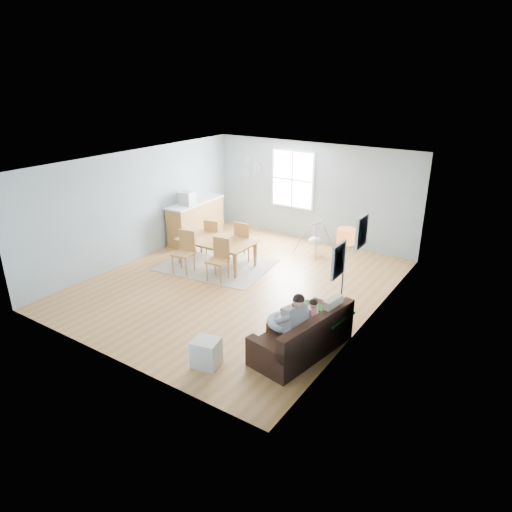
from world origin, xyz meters
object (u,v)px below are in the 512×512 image
Objects in this scene: chair_se at (219,256)px; chair_nw at (213,235)px; counter at (196,220)px; chair_sw at (185,249)px; baby_swing at (315,240)px; monitor at (187,198)px; dining_table at (216,253)px; sofa at (304,338)px; floor_lamp at (345,243)px; storage_cube at (206,353)px; father at (289,322)px; toddler at (308,314)px; chair_ne at (244,238)px.

chair_nw is at bearing 133.55° from chair_se.
chair_se is 2.82m from counter.
chair_sw is 3.39m from baby_swing.
monitor reaches higher than chair_se.
sofa is at bearing -32.27° from dining_table.
baby_swing is (-1.80, 2.39, -1.02)m from floor_lamp.
chair_se reaches higher than storage_cube.
father reaches higher than chair_se.
baby_swing is (2.16, 1.48, -0.16)m from chair_nw.
chair_se is 2.83m from baby_swing.
sofa is at bearing -27.75° from chair_se.
counter is at bearing 150.24° from chair_nw.
toddler is at bearing -31.47° from counter.
monitor is at bearing 151.46° from toddler.
storage_cube is 0.49× the size of chair_sw.
chair_sw is at bearing -126.33° from baby_swing.
father is 2.17m from floor_lamp.
baby_swing is (3.28, 0.84, -0.19)m from counter.
sofa is 4.20m from chair_sw.
monitor is (-5.04, 1.18, -0.11)m from floor_lamp.
counter reaches higher than sofa.
baby_swing is at bearing 115.19° from toddler.
dining_table is (-2.41, 3.33, 0.09)m from storage_cube.
chair_ne is 2.46× the size of monitor.
father is 2.52× the size of storage_cube.
counter is (-2.19, 1.77, 0.01)m from chair_se.
storage_cube is 6.10m from counter.
chair_se reaches higher than dining_table.
chair_ne is (-3.19, 2.83, 0.31)m from sofa.
chair_nw is 2.29× the size of monitor.
chair_sw is (-2.79, 2.65, 0.34)m from storage_cube.
chair_ne reaches higher than chair_nw.
storage_cube is at bearing -56.00° from chair_se.
sofa is at bearing -29.98° from monitor.
counter is at bearing 95.54° from monitor.
father is at bearing -32.65° from chair_se.
monitor reaches higher than toddler.
sofa is at bearing 55.80° from father.
baby_swing is (-1.88, 4.00, -0.27)m from toddler.
toddler is 3.28m from chair_se.
chair_sw reaches higher than baby_swing.
chair_ne reaches higher than dining_table.
chair_nw is (-0.53, 0.57, 0.20)m from dining_table.
floor_lamp is 3.36m from storage_cube.
father is at bearing -36.29° from dining_table.
toddler is 1.81m from storage_cube.
chair_ne is at bearing 140.09° from toddler.
monitor is (-4.03, 4.17, 1.04)m from storage_cube.
sofa is at bearing -65.40° from baby_swing.
toddler is at bearing -86.97° from floor_lamp.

